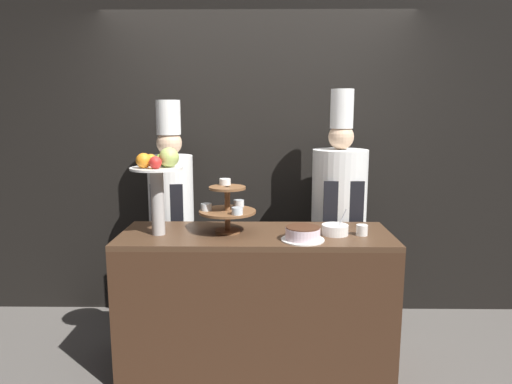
# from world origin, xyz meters

# --- Properties ---
(wall_back) EXTENTS (10.00, 0.06, 2.80)m
(wall_back) POSITION_xyz_m (0.00, 1.27, 1.40)
(wall_back) COLOR black
(wall_back) RESTS_ON ground_plane
(buffet_counter) EXTENTS (1.74, 0.61, 0.94)m
(buffet_counter) POSITION_xyz_m (0.00, 0.31, 0.47)
(buffet_counter) COLOR #422819
(buffet_counter) RESTS_ON ground_plane
(tiered_stand) EXTENTS (0.37, 0.37, 0.34)m
(tiered_stand) POSITION_xyz_m (-0.18, 0.32, 1.10)
(tiered_stand) COLOR brown
(tiered_stand) RESTS_ON buffet_counter
(fruit_pedestal) EXTENTS (0.33, 0.33, 0.55)m
(fruit_pedestal) POSITION_xyz_m (-0.61, 0.26, 1.31)
(fruit_pedestal) COLOR #B2ADA8
(fruit_pedestal) RESTS_ON buffet_counter
(cake_round) EXTENTS (0.26, 0.26, 0.08)m
(cake_round) POSITION_xyz_m (0.29, 0.14, 0.98)
(cake_round) COLOR white
(cake_round) RESTS_ON buffet_counter
(cup_white) EXTENTS (0.07, 0.07, 0.07)m
(cup_white) POSITION_xyz_m (0.67, 0.26, 0.97)
(cup_white) COLOR white
(cup_white) RESTS_ON buffet_counter
(serving_bowl_near) EXTENTS (0.17, 0.17, 0.17)m
(serving_bowl_near) POSITION_xyz_m (0.50, 0.27, 0.97)
(serving_bowl_near) COLOR white
(serving_bowl_near) RESTS_ON buffet_counter
(chef_left) EXTENTS (0.34, 0.34, 1.79)m
(chef_left) POSITION_xyz_m (-0.66, 0.88, 0.99)
(chef_left) COLOR #38332D
(chef_left) RESTS_ON ground_plane
(chef_center_left) EXTENTS (0.42, 0.42, 1.87)m
(chef_center_left) POSITION_xyz_m (0.63, 0.88, 0.99)
(chef_center_left) COLOR #28282D
(chef_center_left) RESTS_ON ground_plane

